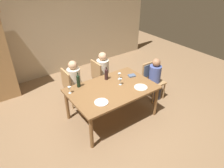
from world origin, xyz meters
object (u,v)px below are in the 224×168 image
(wine_glass_near_right, at_px, (69,89))
(dinner_plate_host, at_px, (101,102))
(wine_glass_near_left, at_px, (120,80))
(wine_bottle_dark_red, at_px, (78,81))
(chair_far_right, at_px, (100,75))
(person_man_guest, at_px, (104,70))
(person_woman_host, at_px, (155,76))
(dinner_plate_guest_left, at_px, (141,87))
(person_man_bearded, at_px, (75,79))
(wine_glass_centre, at_px, (119,75))
(dining_table, at_px, (112,91))
(wine_bottle_tall_green, at_px, (106,74))
(chair_right_end, at_px, (151,75))
(chair_far_left, at_px, (71,85))

(wine_glass_near_right, bearing_deg, dinner_plate_host, -61.86)
(wine_glass_near_left, bearing_deg, wine_bottle_dark_red, 149.76)
(chair_far_right, bearing_deg, person_man_guest, 90.00)
(person_woman_host, distance_m, dinner_plate_guest_left, 0.84)
(person_man_bearded, bearing_deg, wine_glass_centre, 44.53)
(dining_table, relative_size, wine_glass_centre, 12.01)
(wine_bottle_tall_green, height_order, dinner_plate_guest_left, wine_bottle_tall_green)
(dinner_plate_guest_left, bearing_deg, person_man_guest, 93.24)
(chair_far_right, relative_size, person_woman_host, 0.85)
(wine_bottle_dark_red, bearing_deg, chair_far_right, 30.83)
(dinner_plate_host, bearing_deg, chair_far_right, 58.40)
(wine_glass_centre, bearing_deg, chair_far_right, 92.91)
(wine_glass_near_left, relative_size, dinner_plate_host, 0.57)
(chair_right_end, bearing_deg, dinner_plate_guest_left, 30.54)
(chair_far_right, height_order, person_man_guest, person_man_guest)
(person_man_bearded, distance_m, wine_bottle_tall_green, 0.80)
(dining_table, bearing_deg, chair_far_right, 71.80)
(dining_table, relative_size, person_man_bearded, 1.60)
(person_woman_host, distance_m, wine_glass_centre, 0.98)
(wine_glass_near_left, xyz_separation_m, wine_glass_near_right, (-1.02, 0.33, 0.00))
(person_man_bearded, xyz_separation_m, wine_glass_centre, (0.73, -0.74, 0.21))
(dinner_plate_host, bearing_deg, dining_table, 32.79)
(chair_far_left, relative_size, person_man_bearded, 0.82)
(chair_far_left, distance_m, dinner_plate_guest_left, 1.64)
(person_man_guest, height_order, wine_glass_centre, person_man_guest)
(wine_glass_near_right, bearing_deg, chair_right_end, -5.94)
(wine_bottle_dark_red, xyz_separation_m, wine_glass_centre, (0.89, -0.24, -0.04))
(chair_right_end, xyz_separation_m, wine_glass_near_right, (-2.07, 0.22, 0.26))
(dinner_plate_host, relative_size, dinner_plate_guest_left, 0.94)
(wine_glass_near_left, relative_size, wine_glass_near_right, 1.00)
(person_man_guest, xyz_separation_m, wine_bottle_dark_red, (-0.96, -0.51, 0.25))
(dinner_plate_host, bearing_deg, chair_right_end, 13.56)
(chair_far_right, xyz_separation_m, person_woman_host, (0.96, -0.98, 0.10))
(wine_glass_near_left, bearing_deg, dining_table, -177.22)
(wine_bottle_dark_red, xyz_separation_m, dinner_plate_host, (0.08, -0.75, -0.14))
(wine_glass_near_left, bearing_deg, person_man_bearded, 122.36)
(chair_far_left, distance_m, wine_glass_near_left, 1.23)
(chair_right_end, distance_m, wine_bottle_dark_red, 1.86)
(person_man_bearded, height_order, wine_glass_centre, person_man_bearded)
(wine_glass_centre, xyz_separation_m, dinner_plate_host, (-0.81, -0.51, -0.10))
(chair_right_end, distance_m, person_man_guest, 1.19)
(person_man_guest, height_order, wine_bottle_tall_green, person_man_guest)
(chair_right_end, height_order, person_man_guest, person_man_guest)
(chair_right_end, xyz_separation_m, person_man_bearded, (-1.65, 0.84, 0.05))
(wine_glass_near_left, height_order, wine_glass_centre, same)
(chair_far_left, xyz_separation_m, wine_bottle_tall_green, (0.61, -0.58, 0.35))
(wine_glass_near_left, distance_m, wine_glass_near_right, 1.07)
(dining_table, distance_m, wine_bottle_dark_red, 0.73)
(person_man_bearded, xyz_separation_m, wine_bottle_dark_red, (-0.16, -0.51, 0.25))
(person_man_bearded, bearing_deg, person_woman_host, 59.20)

